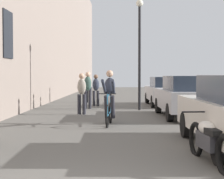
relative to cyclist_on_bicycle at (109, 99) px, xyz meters
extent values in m
cube|color=black|center=(-3.66, 1.58, 2.19)|extent=(0.04, 1.10, 1.70)
torus|color=black|center=(-0.04, -0.64, -0.48)|extent=(0.10, 0.71, 0.71)
torus|color=black|center=(0.03, 0.41, -0.48)|extent=(0.10, 0.71, 0.71)
cylinder|color=#286084|center=(0.02, 0.32, -0.19)|extent=(0.05, 0.22, 0.58)
cylinder|color=#286084|center=(-0.01, -0.18, 0.14)|extent=(0.09, 0.82, 0.14)
cylinder|color=#286084|center=(-0.04, -0.62, -0.14)|extent=(0.04, 0.09, 0.67)
cylinder|color=#286084|center=(-0.01, -0.09, -0.44)|extent=(0.10, 1.00, 0.12)
cylinder|color=black|center=(-0.04, -0.59, 0.19)|extent=(0.52, 0.06, 0.03)
ellipsoid|color=black|center=(0.01, 0.23, 0.12)|extent=(0.12, 0.24, 0.06)
ellipsoid|color=#2D3342|center=(0.01, 0.15, 0.40)|extent=(0.36, 0.37, 0.59)
sphere|color=tan|center=(0.01, 0.11, 0.79)|extent=(0.22, 0.22, 0.22)
cylinder|color=#26262D|center=(0.10, 0.06, -0.26)|extent=(0.16, 0.40, 0.75)
cylinder|color=#26262D|center=(-0.10, 0.08, -0.26)|extent=(0.16, 0.40, 0.75)
cylinder|color=#2D3342|center=(0.13, -0.25, 0.39)|extent=(0.12, 0.75, 0.48)
cylinder|color=#2D3342|center=(-0.16, -0.23, 0.39)|extent=(0.15, 0.75, 0.48)
cylinder|color=#26262D|center=(-1.29, 3.02, -0.41)|extent=(0.14, 0.14, 0.79)
cylinder|color=#26262D|center=(-1.09, 3.00, -0.41)|extent=(0.14, 0.14, 0.79)
ellipsoid|color=#9E9384|center=(-1.19, 3.01, 0.30)|extent=(0.36, 0.26, 0.63)
sphere|color=tan|center=(-1.19, 3.01, 0.71)|extent=(0.22, 0.22, 0.22)
cylinder|color=#26262D|center=(-1.07, 5.49, -0.39)|extent=(0.14, 0.14, 0.83)
cylinder|color=#26262D|center=(-1.27, 5.47, -0.39)|extent=(0.14, 0.14, 0.83)
ellipsoid|color=#38564C|center=(-1.17, 5.48, 0.35)|extent=(0.36, 0.27, 0.66)
sphere|color=tan|center=(-1.17, 5.48, 0.78)|extent=(0.22, 0.22, 0.22)
cylinder|color=#26262D|center=(-0.99, 6.95, -0.42)|extent=(0.14, 0.14, 0.77)
cylinder|color=#26262D|center=(-0.80, 6.99, -0.42)|extent=(0.14, 0.14, 0.77)
ellipsoid|color=#2D3342|center=(-0.89, 6.97, 0.27)|extent=(0.38, 0.30, 0.61)
sphere|color=brown|center=(-0.89, 6.97, 0.67)|extent=(0.22, 0.22, 0.22)
cylinder|color=#26262D|center=(-1.37, 9.39, -0.38)|extent=(0.14, 0.14, 0.86)
cylinder|color=#26262D|center=(-1.57, 9.39, -0.38)|extent=(0.14, 0.14, 0.86)
ellipsoid|color=gray|center=(-1.47, 9.39, 0.39)|extent=(0.34, 0.24, 0.68)
sphere|color=tan|center=(-1.47, 9.39, 0.83)|extent=(0.22, 0.22, 0.22)
cylinder|color=black|center=(1.19, 4.98, 1.49)|extent=(0.12, 0.12, 4.60)
sphere|color=silver|center=(1.19, 4.98, 3.93)|extent=(0.32, 0.32, 0.32)
cylinder|color=black|center=(1.99, -2.33, -0.50)|extent=(0.22, 0.63, 0.63)
cylinder|color=black|center=(2.07, -5.20, -0.50)|extent=(0.22, 0.63, 0.63)
cube|color=#B7B7BC|center=(2.75, 2.19, -0.15)|extent=(1.93, 4.35, 0.70)
cube|color=#283342|center=(2.77, 1.67, 0.46)|extent=(1.57, 2.37, 0.52)
cylinder|color=black|center=(1.89, 3.58, -0.50)|extent=(0.22, 0.63, 0.62)
cylinder|color=black|center=(3.51, 3.63, -0.50)|extent=(0.22, 0.63, 0.62)
cylinder|color=black|center=(1.99, 0.74, -0.50)|extent=(0.22, 0.63, 0.62)
cylinder|color=black|center=(3.61, 0.80, -0.50)|extent=(0.22, 0.63, 0.62)
cube|color=#B7B7BC|center=(2.63, 7.42, -0.18)|extent=(1.84, 4.17, 0.67)
cube|color=#283342|center=(2.65, 6.93, 0.41)|extent=(1.50, 2.27, 0.50)
cylinder|color=black|center=(1.81, 8.75, -0.51)|extent=(0.21, 0.60, 0.59)
cylinder|color=black|center=(3.36, 8.80, -0.51)|extent=(0.21, 0.60, 0.59)
cylinder|color=black|center=(1.90, 6.04, -0.51)|extent=(0.21, 0.60, 0.59)
cylinder|color=black|center=(3.45, 6.09, -0.51)|extent=(0.21, 0.60, 0.59)
torus|color=black|center=(1.82, -4.37, -0.51)|extent=(0.17, 0.70, 0.69)
cube|color=#333338|center=(1.90, -5.09, -0.41)|extent=(0.32, 0.78, 0.28)
ellipsoid|color=beige|center=(1.89, -4.99, -0.19)|extent=(0.34, 0.55, 0.24)
cube|color=black|center=(1.94, -5.36, -0.21)|extent=(0.29, 0.46, 0.10)
cylinder|color=black|center=(1.83, -4.46, 0.04)|extent=(0.62, 0.10, 0.03)
camera|label=1|loc=(0.36, -11.55, 0.74)|focal=59.33mm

